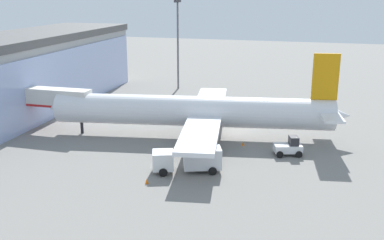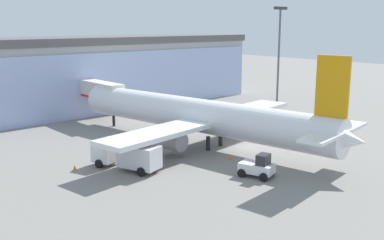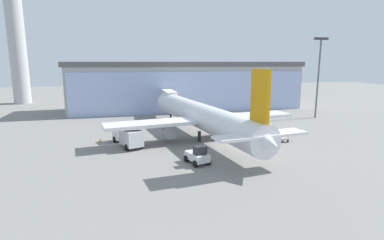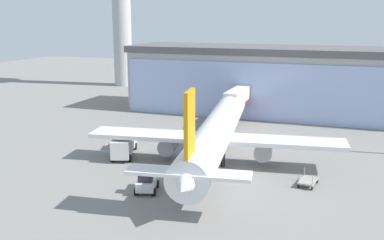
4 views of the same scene
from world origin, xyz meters
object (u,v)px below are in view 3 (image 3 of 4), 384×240
Objects in this scene: apron_light_mast at (319,70)px; airplane at (201,116)px; pushback_tug at (198,156)px; control_tower at (14,21)px; catering_truck at (128,136)px; safety_cone_nose at (201,147)px; baggage_cart at (281,137)px; safety_cone_wingtip at (100,140)px; jet_bridge at (168,96)px.

apron_light_mast is 32.09m from airplane.
airplane reaches higher than pushback_tug.
catering_truck is at bearing -60.19° from control_tower.
airplane is at bearing 77.00° from safety_cone_nose.
baggage_cart is (23.37, -1.95, -0.97)m from catering_truck.
control_tower reaches higher than baggage_cart.
apron_light_mast is at bearing 14.22° from safety_cone_wingtip.
jet_bridge reaches higher than safety_cone_nose.
safety_cone_wingtip is at bearing 26.10° from pushback_tug.
control_tower reaches higher than catering_truck.
pushback_tug is at bearing 154.79° from airplane.
safety_cone_wingtip is (26.30, -50.04, -23.33)m from control_tower.
pushback_tug is 6.54× the size of safety_cone_nose.
apron_light_mast is 31.23× the size of safety_cone_nose.
control_tower is at bearing 51.37° from baggage_cart.
apron_light_mast is (71.05, -38.70, -13.31)m from control_tower.
jet_bridge reaches higher than pushback_tug.
safety_cone_wingtip is at bearing -62.27° from control_tower.
jet_bridge is 21.64× the size of safety_cone_nose.
airplane is 5.24× the size of catering_truck.
airplane is at bearing -98.48° from catering_truck.
jet_bridge is 0.32× the size of control_tower.
jet_bridge is 24.71m from catering_truck.
apron_light_mast reaches higher than safety_cone_nose.
safety_cone_nose is (-1.50, -6.51, -3.26)m from airplane.
airplane is at bearing -2.69° from safety_cone_wingtip.
apron_light_mast reaches higher than safety_cone_wingtip.
airplane is (-28.95, -12.09, -6.76)m from apron_light_mast.
airplane is 12.96m from baggage_cart.
baggage_cart is at bearing -120.68° from airplane.
safety_cone_nose is at bearing 156.97° from airplane.
pushback_tug is (38.78, -63.06, -22.64)m from control_tower.
safety_cone_nose is at bearing 105.91° from baggage_cart.
control_tower is 74.00m from safety_cone_nose.
jet_bridge is 1.56× the size of catering_truck.
safety_cone_wingtip is at bearing 153.10° from safety_cone_nose.
airplane is (2.66, -20.33, -1.04)m from jet_bridge.
safety_cone_nose is 1.00× the size of safety_cone_wingtip.
jet_bridge is 21.64× the size of safety_cone_wingtip.
jet_bridge is 0.30× the size of airplane.
apron_light_mast is 2.26× the size of catering_truck.
safety_cone_wingtip is at bearing -165.78° from apron_light_mast.
safety_cone_nose is at bearing -148.59° from apron_light_mast.
pushback_tug is (8.25, -9.77, -0.49)m from catering_truck.
apron_light_mast is 4.78× the size of pushback_tug.
control_tower is 77.41m from pushback_tug.
control_tower is 2.18× the size of apron_light_mast.
pushback_tug reaches higher than safety_cone_nose.
jet_bridge is 28.97m from baggage_cart.
control_tower is 10.40× the size of pushback_tug.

